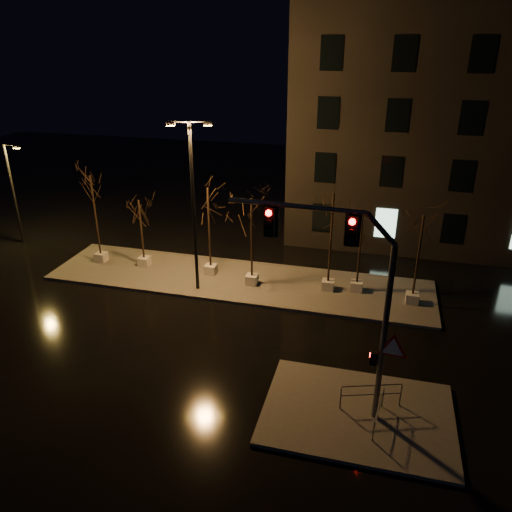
# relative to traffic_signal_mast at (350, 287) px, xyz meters

# --- Properties ---
(ground) EXTENTS (90.00, 90.00, 0.00)m
(ground) POSITION_rel_traffic_signal_mast_xyz_m (-6.82, 3.48, -5.34)
(ground) COLOR black
(ground) RESTS_ON ground
(median) EXTENTS (22.00, 5.00, 0.15)m
(median) POSITION_rel_traffic_signal_mast_xyz_m (-6.82, 9.48, -5.26)
(median) COLOR #4F4C46
(median) RESTS_ON ground
(sidewalk_corner) EXTENTS (7.00, 5.00, 0.15)m
(sidewalk_corner) POSITION_rel_traffic_signal_mast_xyz_m (0.68, -0.02, -5.26)
(sidewalk_corner) COLOR #4F4C46
(sidewalk_corner) RESTS_ON ground
(building) EXTENTS (25.00, 12.00, 15.00)m
(building) POSITION_rel_traffic_signal_mast_xyz_m (7.18, 21.48, 2.16)
(building) COLOR black
(building) RESTS_ON ground
(tree_0) EXTENTS (1.80, 1.80, 5.60)m
(tree_0) POSITION_rel_traffic_signal_mast_xyz_m (-15.74, 9.77, -0.94)
(tree_0) COLOR #BCB8AF
(tree_0) RESTS_ON median
(tree_1) EXTENTS (1.80, 1.80, 4.26)m
(tree_1) POSITION_rel_traffic_signal_mast_xyz_m (-12.86, 9.88, -1.95)
(tree_1) COLOR #BCB8AF
(tree_1) RESTS_ON median
(tree_2) EXTENTS (1.80, 1.80, 5.35)m
(tree_2) POSITION_rel_traffic_signal_mast_xyz_m (-8.56, 9.81, -1.13)
(tree_2) COLOR #BCB8AF
(tree_2) RESTS_ON median
(tree_3) EXTENTS (1.80, 1.80, 5.17)m
(tree_3) POSITION_rel_traffic_signal_mast_xyz_m (-5.87, 9.13, -1.26)
(tree_3) COLOR #BCB8AF
(tree_3) RESTS_ON median
(tree_4) EXTENTS (1.80, 1.80, 5.68)m
(tree_4) POSITION_rel_traffic_signal_mast_xyz_m (-1.64, 9.54, -0.88)
(tree_4) COLOR #BCB8AF
(tree_4) RESTS_ON median
(tree_5) EXTENTS (1.80, 1.80, 4.72)m
(tree_5) POSITION_rel_traffic_signal_mast_xyz_m (-0.10, 9.81, -1.61)
(tree_5) COLOR #BCB8AF
(tree_5) RESTS_ON median
(tree_6) EXTENTS (1.80, 1.80, 5.01)m
(tree_6) POSITION_rel_traffic_signal_mast_xyz_m (2.84, 9.15, -1.39)
(tree_6) COLOR #BCB8AF
(tree_6) RESTS_ON median
(traffic_signal_mast) EXTENTS (6.46, 0.53, 7.90)m
(traffic_signal_mast) POSITION_rel_traffic_signal_mast_xyz_m (0.00, 0.00, 0.00)
(traffic_signal_mast) COLOR #505357
(traffic_signal_mast) RESTS_ON sidewalk_corner
(streetlight_main) EXTENTS (2.25, 0.86, 9.11)m
(streetlight_main) POSITION_rel_traffic_signal_mast_xyz_m (-8.65, 7.87, 0.07)
(streetlight_main) COLOR black
(streetlight_main) RESTS_ON median
(streetlight_far) EXTENTS (1.32, 0.36, 6.75)m
(streetlight_far) POSITION_rel_traffic_signal_mast_xyz_m (-22.70, 11.53, -1.63)
(streetlight_far) COLOR black
(streetlight_far) RESTS_ON ground
(guard_rail_a) EXTENTS (2.23, 0.79, 1.01)m
(guard_rail_a) POSITION_rel_traffic_signal_mast_xyz_m (1.09, 0.40, -4.53)
(guard_rail_a) COLOR #505357
(guard_rail_a) RESTS_ON sidewalk_corner
(guard_rail_b) EXTENTS (0.32, 1.92, 0.92)m
(guard_rail_b) POSITION_rel_traffic_signal_mast_xyz_m (1.40, -0.42, -4.60)
(guard_rail_b) COLOR #505357
(guard_rail_b) RESTS_ON sidewalk_corner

